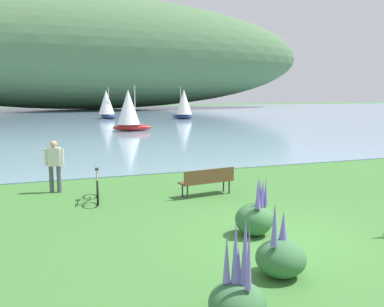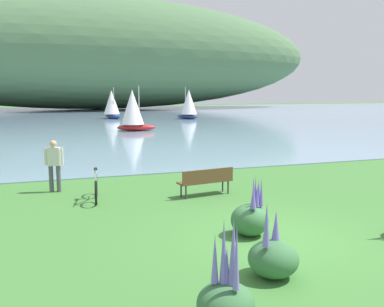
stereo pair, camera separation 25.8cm
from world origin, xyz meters
TOP-DOWN VIEW (x-y plane):
  - ground_plane at (0.00, 0.00)m, footprint 200.00×200.00m
  - bay_water at (0.00, 48.11)m, footprint 180.00×80.00m
  - distant_hillside at (4.36, 74.08)m, footprint 88.05×28.00m
  - park_bench_near_camera at (-0.05, 4.17)m, footprint 1.85×0.74m
  - bicycle_leaning_near_bench at (-3.41, 4.73)m, footprint 0.27×1.76m
  - person_at_shoreline at (-4.56, 6.29)m, footprint 0.59×0.30m
  - echium_bush_closest_to_camera at (-1.05, -1.74)m, footprint 0.91×0.91m
  - echium_bush_beside_closest at (-2.47, -2.90)m, footprint 0.83×0.83m
  - echium_bush_far_cluster at (-0.44, 0.36)m, footprint 0.87×0.87m
  - sailboat_nearest_to_shore at (2.08, 26.67)m, footprint 3.29×2.21m
  - sailboat_mid_bay at (2.83, 43.55)m, footprint 2.49×3.31m
  - sailboat_toward_hillside at (11.43, 39.95)m, footprint 2.61×3.33m

SIDE VIEW (x-z plane):
  - ground_plane at x=0.00m, z-range 0.00..0.00m
  - bay_water at x=0.00m, z-range 0.00..0.04m
  - echium_bush_closest_to_camera at x=-1.05m, z-range -0.34..1.08m
  - echium_bush_beside_closest at x=-2.47m, z-range -0.38..1.17m
  - bicycle_leaning_near_bench at x=-3.41m, z-range -0.11..0.90m
  - echium_bush_far_cluster at x=-0.44m, z-range -0.28..1.10m
  - park_bench_near_camera at x=-0.05m, z-range 0.08..0.96m
  - person_at_shoreline at x=-4.56m, z-range 0.12..1.83m
  - sailboat_nearest_to_shore at x=2.08m, z-range -0.07..3.67m
  - sailboat_mid_bay at x=2.83m, z-range -0.07..3.70m
  - sailboat_toward_hillside at x=11.43m, z-range -0.07..3.77m
  - distant_hillside at x=4.36m, z-range 0.04..20.79m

